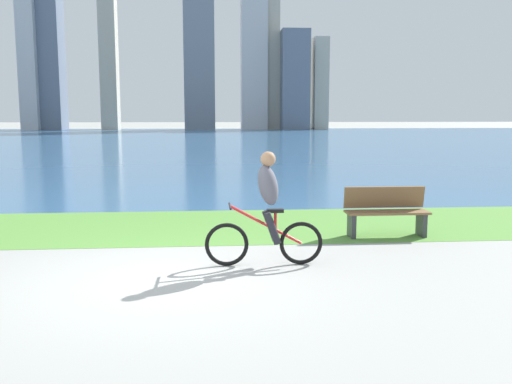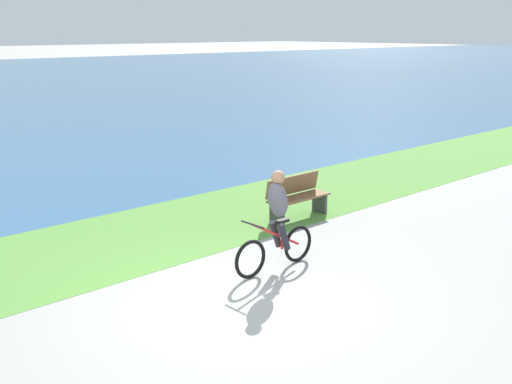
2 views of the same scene
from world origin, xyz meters
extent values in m
plane|color=#9E9E99|center=(0.00, 0.00, 0.00)|extent=(300.00, 300.00, 0.00)
cube|color=#59933D|center=(0.00, 3.66, 0.00)|extent=(120.00, 3.49, 0.01)
torus|color=black|center=(0.85, 0.67, 0.32)|extent=(0.64, 0.06, 0.64)
torus|color=black|center=(1.95, 0.67, 0.32)|extent=(0.64, 0.06, 0.64)
cylinder|color=red|center=(1.43, 0.67, 0.61)|extent=(1.07, 0.04, 0.61)
cylinder|color=red|center=(1.57, 0.67, 0.56)|extent=(0.04, 0.04, 0.47)
cube|color=black|center=(1.57, 0.67, 0.81)|extent=(0.24, 0.10, 0.05)
cylinder|color=black|center=(0.90, 0.67, 0.89)|extent=(0.03, 0.52, 0.03)
ellipsoid|color=#595966|center=(1.46, 0.67, 1.19)|extent=(0.40, 0.36, 0.65)
sphere|color=#A57A59|center=(1.46, 0.67, 1.57)|extent=(0.22, 0.22, 0.22)
cylinder|color=#26262D|center=(1.51, 0.57, 0.57)|extent=(0.27, 0.11, 0.49)
cylinder|color=#26262D|center=(1.51, 0.77, 0.57)|extent=(0.27, 0.11, 0.49)
cube|color=brown|center=(3.81, 2.42, 0.45)|extent=(1.50, 0.45, 0.04)
cube|color=brown|center=(3.81, 2.61, 0.70)|extent=(1.50, 0.11, 0.40)
cube|color=#38383D|center=(4.46, 2.42, 0.23)|extent=(0.08, 0.37, 0.45)
cube|color=#38383D|center=(3.16, 2.42, 0.23)|extent=(0.08, 0.37, 0.45)
camera|label=1|loc=(0.62, -7.32, 2.21)|focal=39.18mm
camera|label=2|loc=(-5.40, -6.27, 3.87)|focal=43.72mm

